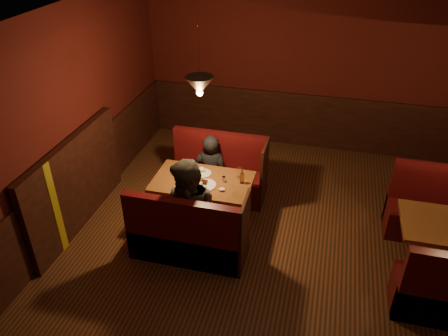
% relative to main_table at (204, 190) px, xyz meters
% --- Properties ---
extents(room, '(6.02, 7.02, 2.92)m').
position_rel_main_table_xyz_m(room, '(0.97, -0.77, 0.50)').
color(room, '#3A2615').
rests_on(room, ground).
extents(main_table, '(1.32, 0.80, 0.93)m').
position_rel_main_table_xyz_m(main_table, '(0.00, 0.00, 0.00)').
color(main_table, brown).
rests_on(main_table, ground).
extents(main_bench_far, '(1.46, 0.52, 0.99)m').
position_rel_main_table_xyz_m(main_bench_far, '(0.01, 0.75, -0.23)').
color(main_bench_far, '#420E14').
rests_on(main_bench_far, ground).
extents(main_bench_near, '(1.46, 0.52, 0.99)m').
position_rel_main_table_xyz_m(main_bench_near, '(0.01, -0.75, -0.23)').
color(main_bench_near, '#420E14').
rests_on(main_bench_near, ground).
extents(second_bench_far, '(1.39, 0.52, 0.99)m').
position_rel_main_table_xyz_m(second_bench_far, '(3.16, 0.56, -0.23)').
color(second_bench_far, '#420E14').
rests_on(second_bench_far, ground).
extents(diner_a, '(0.52, 0.35, 1.39)m').
position_rel_main_table_xyz_m(diner_a, '(-0.09, 0.68, 0.15)').
color(diner_a, black).
rests_on(diner_a, ground).
extents(diner_b, '(1.00, 0.90, 1.69)m').
position_rel_main_table_xyz_m(diner_b, '(0.01, -0.64, 0.30)').
color(diner_b, '#353129').
rests_on(diner_b, ground).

